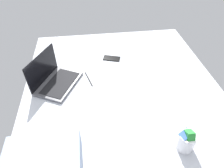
# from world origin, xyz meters

# --- Properties ---
(bed_mattress) EXTENTS (1.80, 1.40, 0.18)m
(bed_mattress) POSITION_xyz_m (0.00, 0.00, 0.09)
(bed_mattress) COLOR #B7BCC6
(bed_mattress) RESTS_ON ground
(laptop) EXTENTS (0.40, 0.35, 0.23)m
(laptop) POSITION_xyz_m (0.19, 0.48, 0.22)
(laptop) COLOR #4C4C51
(laptop) RESTS_ON bed_mattress
(snack_cup) EXTENTS (0.11, 0.10, 0.15)m
(snack_cup) POSITION_xyz_m (-0.43, -0.25, 0.24)
(snack_cup) COLOR silver
(snack_cup) RESTS_ON bed_mattress
(cell_phone) EXTENTS (0.11, 0.15, 0.01)m
(cell_phone) POSITION_xyz_m (0.45, 0.03, 0.18)
(cell_phone) COLOR black
(cell_phone) RESTS_ON bed_mattress
(charger_cable) EXTENTS (0.17, 0.05, 0.01)m
(charger_cable) POSITION_xyz_m (0.21, 0.24, 0.18)
(charger_cable) COLOR black
(charger_cable) RESTS_ON bed_mattress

